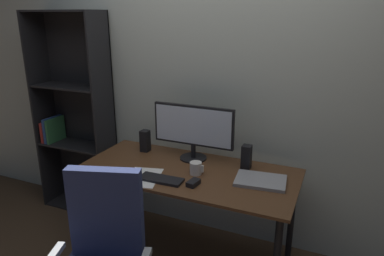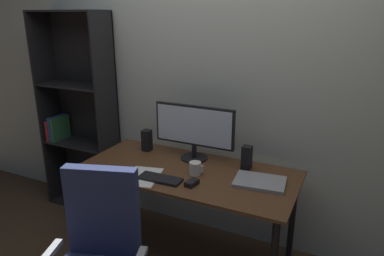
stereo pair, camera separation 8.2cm
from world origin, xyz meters
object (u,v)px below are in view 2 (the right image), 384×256
at_px(keyboard, 160,179).
at_px(speaker_left, 147,140).
at_px(monitor, 194,128).
at_px(laptop, 260,182).
at_px(desk, 187,182).
at_px(coffee_mug, 195,168).
at_px(bookshelf, 79,115).
at_px(speaker_right, 247,158).
at_px(mouse, 192,183).

distance_m(keyboard, speaker_left, 0.55).
relative_size(monitor, laptop, 1.93).
xyz_separation_m(laptop, speaker_left, (-0.96, 0.17, 0.07)).
height_order(desk, keyboard, keyboard).
relative_size(monitor, coffee_mug, 6.38).
xyz_separation_m(monitor, bookshelf, (-1.23, 0.14, -0.09)).
height_order(coffee_mug, laptop, coffee_mug).
bearing_deg(coffee_mug, speaker_left, 156.72).
relative_size(speaker_left, speaker_right, 1.00).
height_order(laptop, bookshelf, bookshelf).
height_order(mouse, bookshelf, bookshelf).
xyz_separation_m(keyboard, bookshelf, (-1.19, 0.56, 0.14)).
bearing_deg(desk, speaker_right, 28.99).
bearing_deg(keyboard, mouse, 4.43).
relative_size(keyboard, bookshelf, 0.16).
height_order(desk, bookshelf, bookshelf).
relative_size(monitor, bookshelf, 0.34).
relative_size(monitor, speaker_right, 3.64).
height_order(keyboard, mouse, mouse).
bearing_deg(keyboard, coffee_mug, 45.48).
relative_size(monitor, speaker_left, 3.64).
bearing_deg(laptop, speaker_right, 123.20).
bearing_deg(mouse, speaker_right, 67.99).
bearing_deg(laptop, coffee_mug, -179.36).
xyz_separation_m(laptop, bookshelf, (-1.79, 0.33, 0.14)).
relative_size(mouse, coffee_mug, 0.99).
xyz_separation_m(keyboard, laptop, (0.60, 0.24, 0.00)).
bearing_deg(keyboard, speaker_right, 40.32).
relative_size(keyboard, coffee_mug, 2.99).
distance_m(laptop, bookshelf, 1.82).
relative_size(keyboard, speaker_right, 1.71).
distance_m(mouse, speaker_left, 0.70).
bearing_deg(desk, mouse, -55.43).
xyz_separation_m(desk, speaker_left, (-0.45, 0.20, 0.17)).
distance_m(speaker_right, bookshelf, 1.65).
xyz_separation_m(mouse, speaker_right, (0.24, 0.39, 0.07)).
relative_size(desk, speaker_right, 8.89).
distance_m(keyboard, bookshelf, 1.32).
bearing_deg(mouse, speaker_left, 155.80).
xyz_separation_m(speaker_right, bookshelf, (-1.64, 0.15, 0.07)).
xyz_separation_m(mouse, bookshelf, (-1.41, 0.54, 0.14)).
bearing_deg(speaker_right, bookshelf, 174.74).
bearing_deg(laptop, keyboard, -165.01).
xyz_separation_m(mouse, laptop, (0.38, 0.21, -0.01)).
height_order(keyboard, laptop, laptop).
height_order(monitor, speaker_left, monitor).
relative_size(monitor, mouse, 6.45).
bearing_deg(mouse, laptop, 38.49).
relative_size(desk, monitor, 2.44).
bearing_deg(speaker_left, mouse, -33.65).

